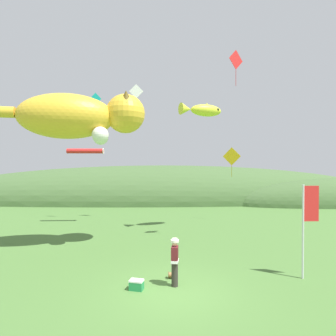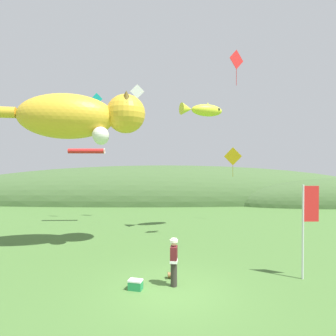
# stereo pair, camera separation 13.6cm
# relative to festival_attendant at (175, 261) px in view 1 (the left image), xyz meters

# --- Properties ---
(ground_plane) EXTENTS (120.00, 120.00, 0.00)m
(ground_plane) POSITION_rel_festival_attendant_xyz_m (-0.12, -0.46, -0.95)
(ground_plane) COLOR #477033
(distant_hill_ridge) EXTENTS (61.51, 13.92, 8.52)m
(distant_hill_ridge) POSITION_rel_festival_attendant_xyz_m (2.54, 24.98, -0.95)
(distant_hill_ridge) COLOR #426033
(distant_hill_ridge) RESTS_ON ground
(festival_attendant) EXTENTS (0.32, 0.45, 1.77)m
(festival_attendant) POSITION_rel_festival_attendant_xyz_m (0.00, 0.00, 0.00)
(festival_attendant) COLOR #332D28
(festival_attendant) RESTS_ON ground
(kite_spool) EXTENTS (0.15, 0.27, 0.27)m
(kite_spool) POSITION_rel_festival_attendant_xyz_m (-0.13, 0.76, -0.82)
(kite_spool) COLOR olive
(kite_spool) RESTS_ON ground
(picnic_cooler) EXTENTS (0.56, 0.44, 0.36)m
(picnic_cooler) POSITION_rel_festival_attendant_xyz_m (-1.39, -0.26, -0.77)
(picnic_cooler) COLOR #268C4C
(picnic_cooler) RESTS_ON ground
(festival_banner_pole) EXTENTS (0.66, 0.08, 3.71)m
(festival_banner_pole) POSITION_rel_festival_attendant_xyz_m (5.25, 0.55, 1.47)
(festival_banner_pole) COLOR silver
(festival_banner_pole) RESTS_ON ground
(kite_giant_cat) EXTENTS (9.11, 3.38, 2.78)m
(kite_giant_cat) POSITION_rel_festival_attendant_xyz_m (-4.72, 4.97, 6.02)
(kite_giant_cat) COLOR gold
(kite_fish_windsock) EXTENTS (3.11, 1.80, 0.93)m
(kite_fish_windsock) POSITION_rel_festival_attendant_xyz_m (2.33, 8.94, 7.13)
(kite_fish_windsock) COLOR yellow
(kite_tube_streamer) EXTENTS (2.68, 0.44, 0.44)m
(kite_tube_streamer) POSITION_rel_festival_attendant_xyz_m (-5.88, 11.27, 4.48)
(kite_tube_streamer) COLOR red
(kite_diamond_red) EXTENTS (0.92, 0.61, 1.99)m
(kite_diamond_red) POSITION_rel_festival_attendant_xyz_m (3.77, 5.71, 9.35)
(kite_diamond_red) COLOR red
(kite_diamond_white) EXTENTS (1.10, 0.07, 2.00)m
(kite_diamond_white) POSITION_rel_festival_attendant_xyz_m (-2.24, 12.24, 9.10)
(kite_diamond_white) COLOR white
(kite_diamond_teal) EXTENTS (0.94, 0.18, 1.85)m
(kite_diamond_teal) POSITION_rel_festival_attendant_xyz_m (-5.34, 12.12, 8.46)
(kite_diamond_teal) COLOR #19BFBF
(kite_diamond_gold) EXTENTS (1.25, 0.69, 2.31)m
(kite_diamond_gold) POSITION_rel_festival_attendant_xyz_m (5.16, 12.10, 4.10)
(kite_diamond_gold) COLOR yellow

